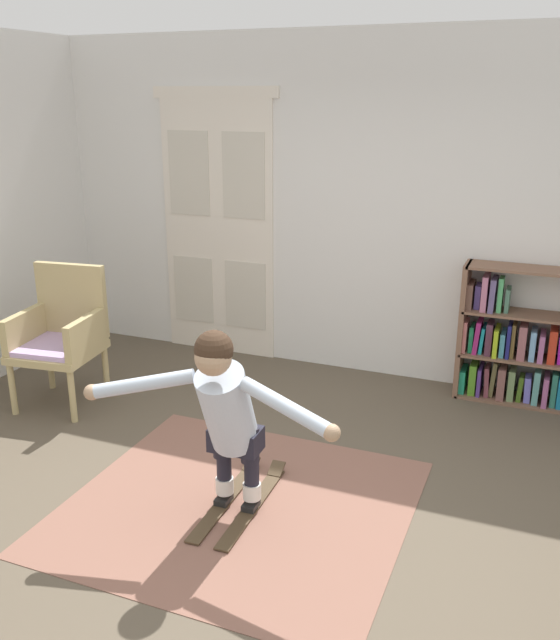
% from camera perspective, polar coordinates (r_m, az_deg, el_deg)
% --- Properties ---
extents(ground_plane, '(7.20, 7.20, 0.00)m').
position_cam_1_polar(ground_plane, '(4.19, -2.62, -16.60)').
color(ground_plane, brown).
extents(back_wall, '(6.00, 0.10, 2.90)m').
position_cam_1_polar(back_wall, '(5.97, 7.71, 8.99)').
color(back_wall, silver).
rests_on(back_wall, ground).
extents(double_door, '(1.22, 0.05, 2.45)m').
position_cam_1_polar(double_door, '(6.47, -5.13, 7.81)').
color(double_door, silver).
rests_on(double_door, ground).
extents(rug, '(2.02, 1.89, 0.01)m').
position_cam_1_polar(rug, '(4.36, -3.44, -15.02)').
color(rug, '#84594A').
rests_on(rug, ground).
extents(wicker_chair, '(0.67, 0.67, 1.10)m').
position_cam_1_polar(wicker_chair, '(5.75, -17.60, -1.02)').
color(wicker_chair, tan).
rests_on(wicker_chair, ground).
extents(skis_pair, '(0.30, 0.93, 0.07)m').
position_cam_1_polar(skis_pair, '(4.38, -3.27, -14.60)').
color(skis_pair, '#493824').
rests_on(skis_pair, rug).
extents(person_skier, '(1.47, 0.59, 1.14)m').
position_cam_1_polar(person_skier, '(3.89, -4.52, -7.22)').
color(person_skier, white).
rests_on(person_skier, skis_pair).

